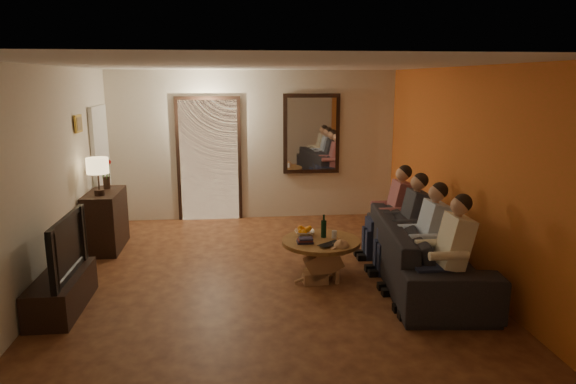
{
  "coord_description": "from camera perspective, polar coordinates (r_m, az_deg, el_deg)",
  "views": [
    {
      "loc": [
        -0.37,
        -5.98,
        2.44
      ],
      "look_at": [
        0.3,
        0.3,
        1.05
      ],
      "focal_mm": 32.0,
      "sensor_mm": 36.0,
      "label": 1
    }
  ],
  "objects": [
    {
      "name": "floor",
      "position": [
        6.47,
        -2.39,
        -9.76
      ],
      "size": [
        5.0,
        6.0,
        0.01
      ],
      "primitive_type": "cube",
      "color": "#492013",
      "rests_on": "ground"
    },
    {
      "name": "ceiling",
      "position": [
        5.99,
        -2.62,
        13.93
      ],
      "size": [
        5.0,
        6.0,
        0.01
      ],
      "primitive_type": "cube",
      "color": "white",
      "rests_on": "back_wall"
    },
    {
      "name": "back_wall",
      "position": [
        9.06,
        -3.72,
        5.16
      ],
      "size": [
        5.0,
        0.02,
        2.6
      ],
      "primitive_type": "cube",
      "color": "beige",
      "rests_on": "floor"
    },
    {
      "name": "front_wall",
      "position": [
        3.21,
        0.94,
        -8.38
      ],
      "size": [
        5.0,
        0.02,
        2.6
      ],
      "primitive_type": "cube",
      "color": "beige",
      "rests_on": "floor"
    },
    {
      "name": "left_wall",
      "position": [
        6.45,
        -25.26,
        1.03
      ],
      "size": [
        0.02,
        6.0,
        2.6
      ],
      "primitive_type": "cube",
      "color": "beige",
      "rests_on": "floor"
    },
    {
      "name": "right_wall",
      "position": [
        6.73,
        19.26,
        1.96
      ],
      "size": [
        0.02,
        6.0,
        2.6
      ],
      "primitive_type": "cube",
      "color": "beige",
      "rests_on": "floor"
    },
    {
      "name": "orange_accent",
      "position": [
        6.73,
        19.18,
        1.96
      ],
      "size": [
        0.01,
        6.0,
        2.6
      ],
      "primitive_type": "cube",
      "color": "#C66B21",
      "rests_on": "right_wall"
    },
    {
      "name": "kitchen_doorway",
      "position": [
        9.08,
        -8.75,
        3.46
      ],
      "size": [
        1.0,
        0.06,
        2.1
      ],
      "primitive_type": "cube",
      "color": "#FFE0A5",
      "rests_on": "floor"
    },
    {
      "name": "door_trim",
      "position": [
        9.07,
        -8.75,
        3.45
      ],
      "size": [
        1.12,
        0.04,
        2.22
      ],
      "primitive_type": "cube",
      "color": "black",
      "rests_on": "floor"
    },
    {
      "name": "fridge_glimpse",
      "position": [
        9.1,
        -7.14,
        2.57
      ],
      "size": [
        0.45,
        0.03,
        1.7
      ],
      "primitive_type": "cube",
      "color": "silver",
      "rests_on": "floor"
    },
    {
      "name": "mirror_frame",
      "position": [
        9.09,
        2.62,
        6.47
      ],
      "size": [
        1.0,
        0.05,
        1.4
      ],
      "primitive_type": "cube",
      "color": "black",
      "rests_on": "back_wall"
    },
    {
      "name": "mirror_glass",
      "position": [
        9.07,
        2.65,
        6.45
      ],
      "size": [
        0.86,
        0.02,
        1.26
      ],
      "primitive_type": "cube",
      "color": "white",
      "rests_on": "back_wall"
    },
    {
      "name": "white_door",
      "position": [
        8.66,
        -19.98,
        2.22
      ],
      "size": [
        0.06,
        0.85,
        2.04
      ],
      "primitive_type": "cube",
      "color": "white",
      "rests_on": "floor"
    },
    {
      "name": "framed_art",
      "position": [
        7.6,
        -22.28,
        7.04
      ],
      "size": [
        0.03,
        0.28,
        0.24
      ],
      "primitive_type": "cube",
      "color": "#B28C33",
      "rests_on": "left_wall"
    },
    {
      "name": "art_canvas",
      "position": [
        7.6,
        -22.18,
        7.05
      ],
      "size": [
        0.01,
        0.22,
        0.18
      ],
      "primitive_type": "cube",
      "color": "brown",
      "rests_on": "left_wall"
    },
    {
      "name": "dresser",
      "position": [
        7.95,
        -19.58,
        -3.0
      ],
      "size": [
        0.45,
        0.96,
        0.85
      ],
      "primitive_type": "cube",
      "color": "black",
      "rests_on": "floor"
    },
    {
      "name": "table_lamp",
      "position": [
        7.59,
        -20.34,
        1.65
      ],
      "size": [
        0.3,
        0.3,
        0.54
      ],
      "primitive_type": null,
      "color": "beige",
      "rests_on": "dresser"
    },
    {
      "name": "flower_vase",
      "position": [
        8.02,
        -19.56,
        1.88
      ],
      "size": [
        0.14,
        0.14,
        0.44
      ],
      "primitive_type": null,
      "color": "#B21913",
      "rests_on": "dresser"
    },
    {
      "name": "tv_stand",
      "position": [
        6.14,
        -23.82,
        -10.16
      ],
      "size": [
        0.45,
        1.16,
        0.39
      ],
      "primitive_type": "cube",
      "color": "black",
      "rests_on": "floor"
    },
    {
      "name": "tv",
      "position": [
        5.97,
        -24.25,
        -5.56
      ],
      "size": [
        1.13,
        0.15,
        0.65
      ],
      "primitive_type": "imported",
      "rotation": [
        0.0,
        0.0,
        1.57
      ],
      "color": "black",
      "rests_on": "tv_stand"
    },
    {
      "name": "sofa",
      "position": [
        6.53,
        14.89,
        -6.39
      ],
      "size": [
        2.71,
        1.3,
        0.76
      ],
      "primitive_type": "imported",
      "rotation": [
        0.0,
        0.0,
        1.46
      ],
      "color": "black",
      "rests_on": "floor"
    },
    {
      "name": "person_a",
      "position": [
        5.64,
        17.31,
        -7.22
      ],
      "size": [
        0.6,
        0.4,
        1.2
      ],
      "primitive_type": null,
      "color": "tan",
      "rests_on": "sofa"
    },
    {
      "name": "person_b",
      "position": [
        6.16,
        15.12,
        -5.4
      ],
      "size": [
        0.6,
        0.4,
        1.2
      ],
      "primitive_type": null,
      "color": "tan",
      "rests_on": "sofa"
    },
    {
      "name": "person_c",
      "position": [
        6.7,
        13.29,
        -3.87
      ],
      "size": [
        0.6,
        0.4,
        1.2
      ],
      "primitive_type": null,
      "color": "tan",
      "rests_on": "sofa"
    },
    {
      "name": "person_d",
      "position": [
        7.25,
        11.74,
        -2.56
      ],
      "size": [
        0.6,
        0.4,
        1.2
      ],
      "primitive_type": null,
      "color": "tan",
      "rests_on": "sofa"
    },
    {
      "name": "dog",
      "position": [
        6.31,
        3.97,
        -7.65
      ],
      "size": [
        0.57,
        0.27,
        0.56
      ],
      "primitive_type": null,
      "rotation": [
        0.0,
        0.0,
        0.05
      ],
      "color": "#AF8151",
      "rests_on": "floor"
    },
    {
      "name": "coffee_table",
      "position": [
        6.62,
        3.66,
        -7.17
      ],
      "size": [
        1.07,
        1.07,
        0.45
      ],
      "primitive_type": "cylinder",
      "rotation": [
        0.0,
        0.0,
        -0.08
      ],
      "color": "brown",
      "rests_on": "floor"
    },
    {
      "name": "bowl",
      "position": [
        6.72,
        1.86,
        -4.55
      ],
      "size": [
        0.26,
        0.26,
        0.06
      ],
      "primitive_type": "imported",
      "color": "white",
      "rests_on": "coffee_table"
    },
    {
      "name": "oranges",
      "position": [
        6.7,
        1.86,
        -3.99
      ],
      "size": [
        0.2,
        0.2,
        0.08
      ],
      "primitive_type": null,
      "color": "orange",
      "rests_on": "bowl"
    },
    {
      "name": "wine_bottle",
      "position": [
        6.6,
        3.99,
        -3.76
      ],
      "size": [
        0.07,
        0.07,
        0.31
      ],
      "primitive_type": null,
      "color": "black",
      "rests_on": "coffee_table"
    },
    {
      "name": "wine_glass",
      "position": [
        6.61,
        5.16,
        -4.71
      ],
      "size": [
        0.06,
        0.06,
        0.1
      ],
      "primitive_type": "cylinder",
      "color": "silver",
      "rests_on": "coffee_table"
    },
    {
      "name": "book_stack",
      "position": [
        6.41,
        1.9,
        -5.36
      ],
      "size": [
        0.2,
        0.15,
        0.07
      ],
      "primitive_type": null,
      "color": "black",
      "rests_on": "coffee_table"
    },
    {
      "name": "laptop",
      "position": [
        6.3,
        5.02,
        -5.94
      ],
      "size": [
        0.39,
        0.37,
        0.03
      ],
      "primitive_type": "imported",
      "rotation": [
        0.0,
        0.0,
        0.64
      ],
      "color": "black",
      "rests_on": "coffee_table"
    }
  ]
}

